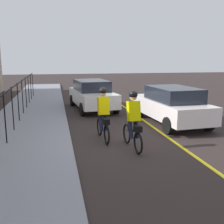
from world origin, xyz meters
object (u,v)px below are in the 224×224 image
Objects in this scene: cyclist_lead at (133,120)px; patrol_sedan at (171,105)px; cyclist_follow at (103,114)px; parked_sedan_rear at (92,94)px.

patrol_sedan is at bearing -44.88° from cyclist_lead.
cyclist_follow reaches higher than parked_sedan_rear.
cyclist_follow is (1.08, 0.73, 0.00)m from cyclist_lead.
patrol_sedan is at bearing -64.84° from cyclist_follow.
cyclist_follow is 0.40× the size of parked_sedan_rear.
patrol_sedan is at bearing 29.49° from parked_sedan_rear.
patrol_sedan and parked_sedan_rear have the same top height.
parked_sedan_rear is (4.00, 2.85, 0.00)m from patrol_sedan.
patrol_sedan is 4.91m from parked_sedan_rear.
cyclist_lead is 1.00× the size of cyclist_follow.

